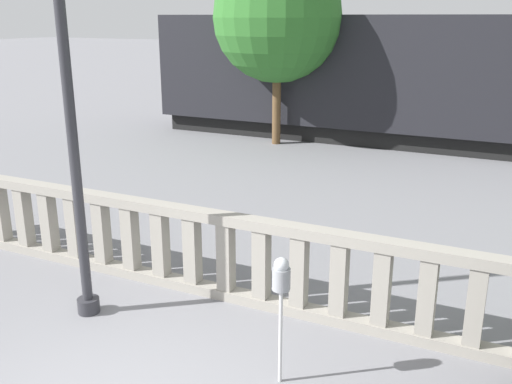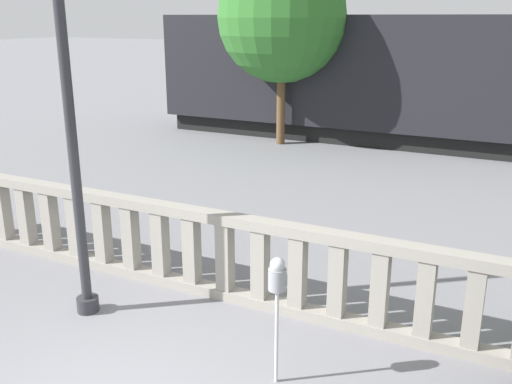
% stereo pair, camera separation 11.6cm
% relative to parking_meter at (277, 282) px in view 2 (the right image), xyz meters
% --- Properties ---
extents(balustrade, '(12.25, 0.24, 1.25)m').
position_rel_parking_meter_xyz_m(balustrade, '(-1.16, 1.44, -0.55)').
color(balustrade, gray).
rests_on(balustrade, ground).
extents(parking_meter, '(0.19, 0.19, 1.45)m').
position_rel_parking_meter_xyz_m(parking_meter, '(0.00, 0.00, 0.00)').
color(parking_meter, silver).
rests_on(parking_meter, ground).
extents(train_near, '(19.34, 2.85, 4.43)m').
position_rel_parking_meter_xyz_m(train_near, '(0.56, 12.79, 0.83)').
color(train_near, black).
rests_on(train_near, ground).
extents(train_far, '(24.11, 2.91, 3.87)m').
position_rel_parking_meter_xyz_m(train_far, '(-0.08, 25.73, 0.55)').
color(train_far, black).
rests_on(train_far, ground).
extents(tree_left, '(3.76, 3.76, 5.63)m').
position_rel_parking_meter_xyz_m(tree_left, '(-4.86, 11.04, 2.56)').
color(tree_left, brown).
rests_on(tree_left, ground).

